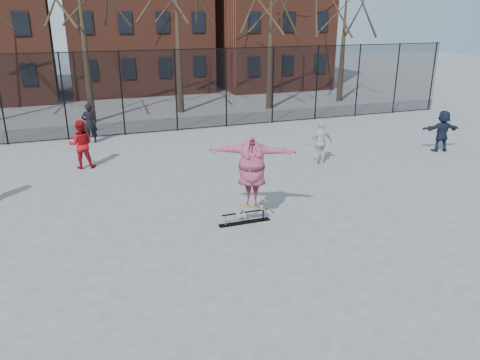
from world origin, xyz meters
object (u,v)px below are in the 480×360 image
object	(u,v)px
bystander_black	(90,123)
bystander_red	(81,144)
skateboard	(252,209)
skater	(252,175)
bystander_navy	(442,131)
skate_rail	(245,218)
bystander_white	(320,143)

from	to	relation	value
bystander_black	bystander_red	world-z (taller)	bystander_red
skateboard	bystander_black	bearing A→B (deg)	109.95
bystander_black	bystander_red	xyz separation A→B (m)	(-0.49, -3.67, 0.02)
bystander_black	bystander_red	bearing A→B (deg)	78.42
skater	bystander_navy	size ratio (longest dim) A/B	1.36
skate_rail	bystander_white	bearing A→B (deg)	41.58
bystander_white	bystander_navy	world-z (taller)	bystander_navy
bystander_red	bystander_white	world-z (taller)	bystander_red
skate_rail	bystander_white	world-z (taller)	bystander_white
skateboard	bystander_navy	bearing A→B (deg)	21.32
bystander_white	bystander_navy	size ratio (longest dim) A/B	0.96
bystander_black	skater	bearing A→B (deg)	106.02
bystander_navy	bystander_black	bearing A→B (deg)	-12.95
skater	bystander_white	size ratio (longest dim) A/B	1.40
bystander_navy	skater	bearing A→B (deg)	33.10
bystander_red	bystander_navy	world-z (taller)	bystander_red
bystander_navy	skateboard	bearing A→B (deg)	33.10
skate_rail	skateboard	xyz separation A→B (m)	(0.21, -0.00, 0.26)
skateboard	bystander_red	size ratio (longest dim) A/B	0.47
bystander_red	bystander_navy	size ratio (longest dim) A/B	1.05
bystander_black	bystander_navy	bearing A→B (deg)	151.33
skate_rail	skater	world-z (taller)	skater
skateboard	bystander_navy	xyz separation A→B (m)	(10.24, 4.00, 0.49)
skater	bystander_black	world-z (taller)	skater
bystander_red	bystander_navy	xyz separation A→B (m)	(14.53, -2.79, -0.05)
skate_rail	skater	xyz separation A→B (m)	(0.21, -0.00, 1.28)
skater	bystander_red	bearing A→B (deg)	147.13
skater	bystander_red	size ratio (longest dim) A/B	1.29
bystander_white	bystander_navy	xyz separation A→B (m)	(5.75, -0.17, 0.03)
bystander_navy	skate_rail	bearing A→B (deg)	32.71
skateboard	skater	size ratio (longest dim) A/B	0.37
bystander_white	bystander_red	bearing A→B (deg)	-16.69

